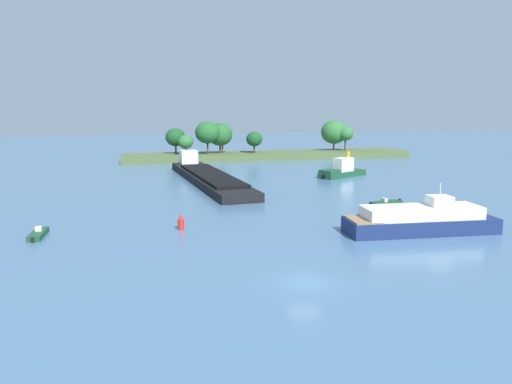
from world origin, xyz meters
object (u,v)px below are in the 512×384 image
(fishing_skiff, at_px, (386,203))
(channel_buoy_red, at_px, (181,223))
(tugboat, at_px, (342,170))
(cargo_barge, at_px, (208,177))
(small_motorboat, at_px, (38,234))
(white_riverboat, at_px, (421,220))

(fishing_skiff, relative_size, channel_buoy_red, 2.61)
(fishing_skiff, xyz_separation_m, tugboat, (4.33, 26.50, 1.00))
(fishing_skiff, bearing_deg, cargo_barge, 129.89)
(small_motorboat, distance_m, channel_buoy_red, 15.14)
(tugboat, xyz_separation_m, channel_buoy_red, (-33.77, -34.57, -0.41))
(tugboat, relative_size, channel_buoy_red, 5.80)
(cargo_barge, bearing_deg, fishing_skiff, -50.11)
(channel_buoy_red, bearing_deg, fishing_skiff, 15.34)
(cargo_barge, xyz_separation_m, tugboat, (26.01, 0.55, 0.26))
(cargo_barge, xyz_separation_m, white_riverboat, (17.79, -41.30, 0.43))
(fishing_skiff, bearing_deg, tugboat, 80.73)
(white_riverboat, xyz_separation_m, channel_buoy_red, (-25.55, 7.28, -0.58))
(small_motorboat, bearing_deg, fishing_skiff, 9.73)
(cargo_barge, distance_m, tugboat, 26.02)
(small_motorboat, height_order, fishing_skiff, small_motorboat)
(channel_buoy_red, bearing_deg, cargo_barge, 77.15)
(tugboat, bearing_deg, channel_buoy_red, -134.33)
(small_motorboat, xyz_separation_m, white_riverboat, (40.67, -7.71, 1.10))
(small_motorboat, bearing_deg, white_riverboat, -10.73)
(white_riverboat, bearing_deg, channel_buoy_red, 164.10)
(channel_buoy_red, bearing_deg, tugboat, 45.67)
(small_motorboat, bearing_deg, tugboat, 34.93)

